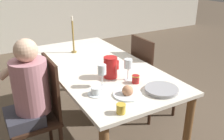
% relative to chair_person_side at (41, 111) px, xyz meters
% --- Properties ---
extents(ground_plane, '(20.00, 20.00, 0.00)m').
position_rel_chair_person_side_xyz_m(ground_plane, '(0.65, 0.14, -0.51)').
color(ground_plane, brown).
extents(dining_table, '(0.93, 1.89, 0.78)m').
position_rel_chair_person_side_xyz_m(dining_table, '(0.65, 0.14, 0.16)').
color(dining_table, silver).
rests_on(dining_table, ground_plane).
extents(chair_person_side, '(0.42, 0.42, 0.98)m').
position_rel_chair_person_side_xyz_m(chair_person_side, '(0.00, 0.00, 0.00)').
color(chair_person_side, '#331E14').
rests_on(chair_person_side, ground_plane).
extents(chair_opposite, '(0.42, 0.42, 0.98)m').
position_rel_chair_person_side_xyz_m(chair_opposite, '(1.29, 0.12, 0.00)').
color(chair_opposite, '#331E14').
rests_on(chair_opposite, ground_plane).
extents(person_seated, '(0.39, 0.41, 1.19)m').
position_rel_chair_person_side_xyz_m(person_seated, '(-0.09, -0.01, 0.19)').
color(person_seated, '#33333D').
rests_on(person_seated, ground_plane).
extents(red_pitcher, '(0.15, 0.12, 0.19)m').
position_rel_chair_person_side_xyz_m(red_pitcher, '(0.61, -0.18, 0.36)').
color(red_pitcher, red).
rests_on(red_pitcher, dining_table).
extents(wine_glass_water, '(0.07, 0.07, 0.19)m').
position_rel_chair_person_side_xyz_m(wine_glass_water, '(0.46, -0.31, 0.41)').
color(wine_glass_water, white).
rests_on(wine_glass_water, dining_table).
extents(wine_glass_juice, '(0.07, 0.07, 0.19)m').
position_rel_chair_person_side_xyz_m(wine_glass_juice, '(0.72, -0.30, 0.40)').
color(wine_glass_juice, white).
rests_on(wine_glass_juice, dining_table).
extents(teacup_near_person, '(0.13, 0.13, 0.06)m').
position_rel_chair_person_side_xyz_m(teacup_near_person, '(0.35, -0.41, 0.29)').
color(teacup_near_person, silver).
rests_on(teacup_near_person, dining_table).
extents(serving_tray, '(0.27, 0.27, 0.03)m').
position_rel_chair_person_side_xyz_m(serving_tray, '(0.83, -0.62, 0.28)').
color(serving_tray, '#9E9EA3').
rests_on(serving_tray, dining_table).
extents(bread_plate, '(0.23, 0.23, 0.09)m').
position_rel_chair_person_side_xyz_m(bread_plate, '(0.56, -0.54, 0.29)').
color(bread_plate, silver).
rests_on(bread_plate, dining_table).
extents(jam_jar_amber, '(0.07, 0.07, 0.07)m').
position_rel_chair_person_side_xyz_m(jam_jar_amber, '(0.38, -0.73, 0.30)').
color(jam_jar_amber, gold).
rests_on(jam_jar_amber, dining_table).
extents(jam_jar_red, '(0.07, 0.07, 0.07)m').
position_rel_chair_person_side_xyz_m(jam_jar_red, '(0.74, -0.39, 0.30)').
color(jam_jar_red, '#A81E1E').
rests_on(jam_jar_red, dining_table).
extents(candlestick_tall, '(0.06, 0.06, 0.42)m').
position_rel_chair_person_side_xyz_m(candlestick_tall, '(0.58, 0.63, 0.43)').
color(candlestick_tall, olive).
rests_on(candlestick_tall, dining_table).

